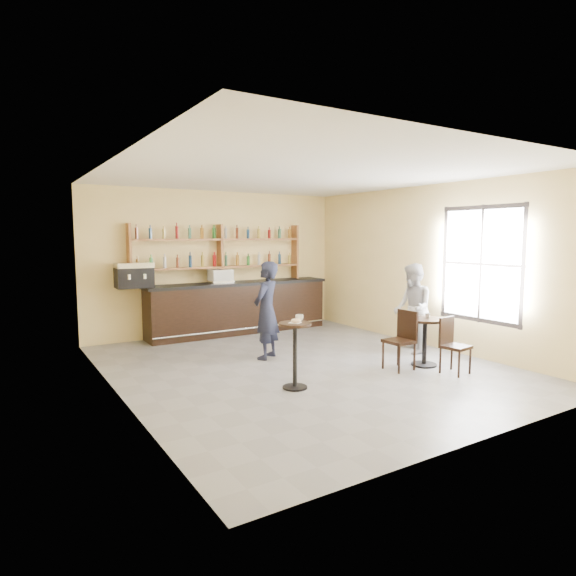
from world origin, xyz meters
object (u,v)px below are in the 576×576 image
chair_west (399,341)px  man_main (267,310)px  pastry_case (220,276)px  chair_south (456,346)px  cafe_table (425,342)px  patron_second (412,308)px  espresso_machine (134,275)px  pedestal_table (295,356)px  bar_counter (239,307)px

chair_west → man_main: bearing=-142.2°
pastry_case → chair_south: size_ratio=0.55×
cafe_table → man_main: bearing=137.9°
chair_west → chair_south: 0.89m
chair_south → patron_second: 1.50m
patron_second → man_main: bearing=-81.1°
espresso_machine → pedestal_table: 4.35m
bar_counter → espresso_machine: bearing=180.0°
pedestal_table → patron_second: patron_second is taller
pastry_case → patron_second: (2.39, -3.43, -0.46)m
pedestal_table → chair_south: 2.69m
bar_counter → espresso_machine: espresso_machine is taller
patron_second → chair_west: bearing=-23.8°
cafe_table → patron_second: bearing=56.9°
pastry_case → chair_south: 5.25m
man_main → chair_west: size_ratio=1.80×
bar_counter → patron_second: size_ratio=2.54×
chair_west → chair_south: (0.60, -0.65, -0.04)m
man_main → cafe_table: 2.79m
cafe_table → patron_second: size_ratio=0.48×
pastry_case → pedestal_table: bearing=-108.0°
cafe_table → patron_second: 1.02m
pastry_case → chair_west: size_ratio=0.51×
pastry_case → chair_west: bearing=-81.1°
bar_counter → pedestal_table: bearing=-105.1°
espresso_machine → pastry_case: bearing=1.0°
pedestal_table → chair_west: bearing=-2.3°
espresso_machine → man_main: bearing=-53.0°
pedestal_table → chair_west: (1.99, -0.08, 0.01)m
pedestal_table → man_main: man_main is taller
pedestal_table → patron_second: size_ratio=0.57×
cafe_table → chair_south: (0.05, -0.60, 0.04)m
man_main → cafe_table: man_main is taller
bar_counter → chair_west: bearing=-78.0°
man_main → cafe_table: (2.04, -1.84, -0.47)m
patron_second → pedestal_table: bearing=-46.3°
bar_counter → cafe_table: bearing=-71.1°
espresso_machine → pedestal_table: bearing=-72.3°
pedestal_table → chair_south: bearing=-15.7°
cafe_table → chair_west: bearing=174.8°
man_main → patron_second: man_main is taller
pedestal_table → cafe_table: size_ratio=1.18×
cafe_table → bar_counter: bearing=108.9°
man_main → patron_second: bearing=121.9°
espresso_machine → chair_south: (3.81, -4.80, -0.97)m
man_main → patron_second: 2.76m
pedestal_table → chair_west: size_ratio=0.99×
pastry_case → man_main: size_ratio=0.28×
pedestal_table → chair_west: 1.99m
espresso_machine → pastry_case: 1.88m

